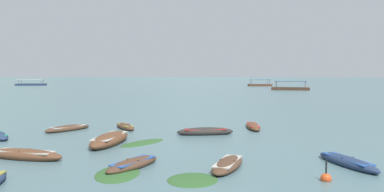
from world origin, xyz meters
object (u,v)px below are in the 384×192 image
(rowboat_9, at_px, (133,164))
(ferry_2, at_px, (260,85))
(rowboat_0, at_px, (205,132))
(rowboat_2, at_px, (24,155))
(mooring_buoy, at_px, (326,178))
(rowboat_8, at_px, (253,126))
(rowboat_1, at_px, (68,128))
(ferry_1, at_px, (31,84))
(rowboat_6, at_px, (228,164))
(rowboat_5, at_px, (347,162))
(rowboat_7, at_px, (110,139))
(ferry_0, at_px, (291,88))
(rowboat_11, at_px, (125,127))

(rowboat_9, bearing_deg, ferry_2, 73.19)
(rowboat_0, distance_m, rowboat_2, 10.72)
(ferry_2, xyz_separation_m, mooring_buoy, (-26.77, -114.29, -0.36))
(rowboat_2, height_order, rowboat_8, rowboat_2)
(rowboat_1, bearing_deg, ferry_1, 111.68)
(rowboat_6, relative_size, ferry_2, 0.40)
(rowboat_5, relative_size, mooring_buoy, 4.07)
(rowboat_0, xyz_separation_m, rowboat_2, (-8.84, -6.06, -0.01))
(rowboat_7, bearing_deg, rowboat_8, 29.07)
(rowboat_8, distance_m, ferry_1, 129.70)
(rowboat_1, relative_size, rowboat_7, 0.71)
(rowboat_0, relative_size, ferry_2, 0.44)
(rowboat_7, height_order, rowboat_8, rowboat_7)
(mooring_buoy, bearing_deg, ferry_1, 114.53)
(rowboat_0, bearing_deg, rowboat_7, -154.53)
(rowboat_0, xyz_separation_m, rowboat_1, (-9.21, 2.27, -0.04))
(rowboat_0, xyz_separation_m, ferry_0, (29.21, 68.86, 0.27))
(rowboat_8, bearing_deg, rowboat_9, -125.43)
(ferry_1, bearing_deg, rowboat_2, -69.50)
(rowboat_0, bearing_deg, rowboat_8, 34.07)
(rowboat_2, bearing_deg, mooring_buoy, -19.09)
(rowboat_8, relative_size, rowboat_11, 1.16)
(ferry_1, bearing_deg, rowboat_11, -66.59)
(rowboat_0, height_order, rowboat_9, rowboat_0)
(rowboat_6, distance_m, rowboat_9, 3.87)
(rowboat_1, relative_size, rowboat_6, 0.99)
(rowboat_0, height_order, rowboat_5, rowboat_0)
(rowboat_2, distance_m, rowboat_9, 5.42)
(rowboat_5, bearing_deg, rowboat_9, 178.65)
(mooring_buoy, bearing_deg, rowboat_1, 134.98)
(rowboat_8, bearing_deg, rowboat_0, -145.93)
(rowboat_5, xyz_separation_m, rowboat_11, (-10.57, 11.10, -0.00))
(rowboat_2, height_order, rowboat_7, rowboat_7)
(rowboat_5, distance_m, mooring_buoy, 2.80)
(rowboat_8, distance_m, rowboat_11, 9.09)
(rowboat_6, distance_m, rowboat_7, 7.98)
(rowboat_9, relative_size, rowboat_11, 0.97)
(rowboat_0, relative_size, rowboat_6, 1.11)
(rowboat_9, bearing_deg, rowboat_8, 54.57)
(rowboat_0, bearing_deg, rowboat_1, 166.18)
(rowboat_6, bearing_deg, ferry_2, 75.05)
(mooring_buoy, bearing_deg, rowboat_0, 107.89)
(rowboat_7, height_order, rowboat_9, rowboat_7)
(rowboat_2, bearing_deg, rowboat_9, -20.52)
(rowboat_11, bearing_deg, rowboat_5, -46.41)
(rowboat_6, bearing_deg, rowboat_8, 71.59)
(rowboat_7, distance_m, ferry_1, 130.51)
(rowboat_5, xyz_separation_m, rowboat_7, (-10.74, 5.52, 0.07))
(rowboat_5, relative_size, ferry_0, 0.35)
(rowboat_7, xyz_separation_m, ferry_2, (35.65, 106.68, 0.23))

